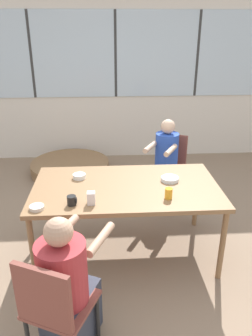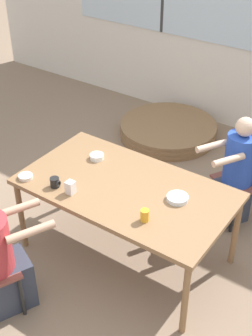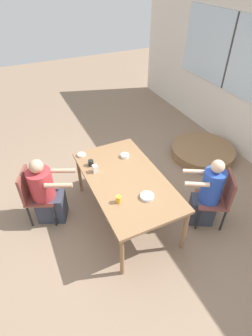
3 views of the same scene
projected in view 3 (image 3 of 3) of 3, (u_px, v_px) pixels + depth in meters
The scene contains 13 objects.
ground_plane at pixel (126, 215), 3.93m from camera, with size 16.00×16.00×0.00m, color #8C725B.
dining_table at pixel (126, 182), 3.50m from camera, with size 1.72×0.97×0.74m.
chair_for_woman_green_shirt at pixel (220, 196), 3.55m from camera, with size 0.54×0.54×0.85m.
chair_for_man_blue_shirt at pixel (34, 192), 3.60m from camera, with size 0.53×0.53×0.85m.
person_woman_green_shirt at pixel (207, 196), 3.56m from camera, with size 0.49×0.58×1.09m.
person_man_blue_shirt at pixel (47, 194), 3.63m from camera, with size 0.53×0.66×1.05m.
coffee_mug at pixel (91, 163), 3.66m from camera, with size 0.08×0.08×0.08m.
juice_glass at pixel (118, 199), 3.11m from camera, with size 0.07×0.07×0.10m.
milk_carton_small at pixel (95, 169), 3.55m from camera, with size 0.07×0.07×0.11m.
bowl_white_shallow at pixel (81, 155), 3.86m from camera, with size 0.12×0.12×0.03m.
bowl_cereal at pixel (147, 196), 3.19m from camera, with size 0.17×0.17×0.04m.
bowl_fruit at pixel (125, 156), 3.83m from camera, with size 0.12×0.12×0.04m.
folded_table_stack at pixel (202, 152), 5.06m from camera, with size 1.19×1.19×0.18m.
Camera 3 is at (2.36, -1.11, 3.03)m, focal length 28.00 mm.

